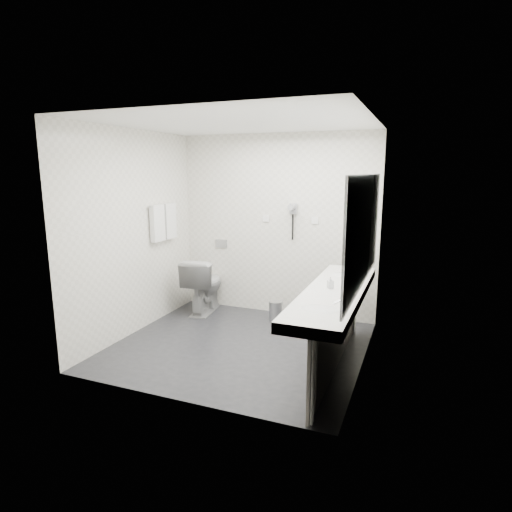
% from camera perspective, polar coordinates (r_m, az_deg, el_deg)
% --- Properties ---
extents(floor, '(2.80, 2.80, 0.00)m').
position_cam_1_polar(floor, '(5.05, -2.26, -11.95)').
color(floor, '#26272B').
rests_on(floor, ground).
extents(ceiling, '(2.80, 2.80, 0.00)m').
position_cam_1_polar(ceiling, '(4.66, -2.51, 17.53)').
color(ceiling, white).
rests_on(ceiling, wall_back).
extents(wall_back, '(2.80, 0.00, 2.80)m').
position_cam_1_polar(wall_back, '(5.90, 2.76, 4.07)').
color(wall_back, white).
rests_on(wall_back, floor).
extents(wall_front, '(2.80, 0.00, 2.80)m').
position_cam_1_polar(wall_front, '(3.57, -10.85, -0.96)').
color(wall_front, white).
rests_on(wall_front, floor).
extents(wall_left, '(0.00, 2.60, 2.60)m').
position_cam_1_polar(wall_left, '(5.41, -16.07, 2.98)').
color(wall_left, white).
rests_on(wall_left, floor).
extents(wall_right, '(0.00, 2.60, 2.60)m').
position_cam_1_polar(wall_right, '(4.33, 14.82, 1.03)').
color(wall_right, white).
rests_on(wall_right, floor).
extents(vanity_counter, '(0.55, 2.20, 0.10)m').
position_cam_1_polar(vanity_counter, '(4.28, 10.52, -5.10)').
color(vanity_counter, white).
rests_on(vanity_counter, floor).
extents(vanity_panel, '(0.03, 2.15, 0.75)m').
position_cam_1_polar(vanity_panel, '(4.41, 10.64, -10.42)').
color(vanity_panel, gray).
rests_on(vanity_panel, floor).
extents(vanity_post_near, '(0.06, 0.06, 0.75)m').
position_cam_1_polar(vanity_post_near, '(3.48, 7.70, -16.55)').
color(vanity_post_near, silver).
rests_on(vanity_post_near, floor).
extents(vanity_post_far, '(0.06, 0.06, 0.75)m').
position_cam_1_polar(vanity_post_far, '(5.38, 13.10, -6.51)').
color(vanity_post_far, silver).
rests_on(vanity_post_far, floor).
extents(mirror, '(0.02, 2.20, 1.05)m').
position_cam_1_polar(mirror, '(4.11, 14.41, 3.32)').
color(mirror, '#B2BCC6').
rests_on(mirror, wall_right).
extents(basin_near, '(0.40, 0.31, 0.05)m').
position_cam_1_polar(basin_near, '(3.66, 8.54, -7.30)').
color(basin_near, white).
rests_on(basin_near, vanity_counter).
extents(basin_far, '(0.40, 0.31, 0.05)m').
position_cam_1_polar(basin_far, '(4.89, 12.02, -2.65)').
color(basin_far, white).
rests_on(basin_far, vanity_counter).
extents(faucet_near, '(0.04, 0.04, 0.15)m').
position_cam_1_polar(faucet_near, '(3.60, 11.62, -6.25)').
color(faucet_near, silver).
rests_on(faucet_near, vanity_counter).
extents(faucet_far, '(0.04, 0.04, 0.15)m').
position_cam_1_polar(faucet_far, '(4.84, 14.33, -1.80)').
color(faucet_far, silver).
rests_on(faucet_far, vanity_counter).
extents(soap_bottle_a, '(0.08, 0.08, 0.12)m').
position_cam_1_polar(soap_bottle_a, '(4.28, 9.99, -3.54)').
color(soap_bottle_a, silver).
rests_on(soap_bottle_a, vanity_counter).
extents(soap_bottle_c, '(0.05, 0.05, 0.14)m').
position_cam_1_polar(soap_bottle_c, '(4.11, 12.51, -4.17)').
color(soap_bottle_c, silver).
rests_on(soap_bottle_c, vanity_counter).
extents(glass_left, '(0.07, 0.07, 0.12)m').
position_cam_1_polar(glass_left, '(4.42, 12.43, -3.15)').
color(glass_left, silver).
rests_on(glass_left, vanity_counter).
extents(glass_right, '(0.06, 0.06, 0.11)m').
position_cam_1_polar(glass_right, '(4.59, 12.84, -2.74)').
color(glass_right, silver).
rests_on(glass_right, vanity_counter).
extents(toilet, '(0.54, 0.83, 0.79)m').
position_cam_1_polar(toilet, '(6.13, -7.04, -3.86)').
color(toilet, white).
rests_on(toilet, floor).
extents(flush_plate, '(0.18, 0.02, 0.12)m').
position_cam_1_polar(flush_plate, '(6.25, -4.71, 1.68)').
color(flush_plate, '#B2B5BA').
rests_on(flush_plate, wall_back).
extents(pedal_bin, '(0.22, 0.22, 0.26)m').
position_cam_1_polar(pedal_bin, '(5.79, 2.67, -7.47)').
color(pedal_bin, '#B2B5BA').
rests_on(pedal_bin, floor).
extents(bin_lid, '(0.18, 0.18, 0.02)m').
position_cam_1_polar(bin_lid, '(5.75, 2.69, -6.20)').
color(bin_lid, '#B2B5BA').
rests_on(bin_lid, pedal_bin).
extents(towel_rail, '(0.02, 0.62, 0.02)m').
position_cam_1_polar(towel_rail, '(5.79, -12.53, 6.67)').
color(towel_rail, silver).
rests_on(towel_rail, wall_left).
extents(towel_near, '(0.07, 0.24, 0.48)m').
position_cam_1_polar(towel_near, '(5.70, -13.13, 4.34)').
color(towel_near, white).
rests_on(towel_near, towel_rail).
extents(towel_far, '(0.07, 0.24, 0.48)m').
position_cam_1_polar(towel_far, '(5.93, -11.60, 4.67)').
color(towel_far, white).
rests_on(towel_far, towel_rail).
extents(dryer_cradle, '(0.10, 0.04, 0.14)m').
position_cam_1_polar(dryer_cradle, '(5.77, 5.05, 6.37)').
color(dryer_cradle, '#98989D').
rests_on(dryer_cradle, wall_back).
extents(dryer_barrel, '(0.08, 0.14, 0.08)m').
position_cam_1_polar(dryer_barrel, '(5.70, 4.85, 6.62)').
color(dryer_barrel, '#98989D').
rests_on(dryer_barrel, dryer_cradle).
extents(dryer_cord, '(0.02, 0.02, 0.35)m').
position_cam_1_polar(dryer_cord, '(5.78, 4.96, 3.89)').
color(dryer_cord, black).
rests_on(dryer_cord, dryer_cradle).
extents(switch_plate_a, '(0.09, 0.02, 0.09)m').
position_cam_1_polar(switch_plate_a, '(5.92, 1.35, 5.09)').
color(switch_plate_a, white).
rests_on(switch_plate_a, wall_back).
extents(switch_plate_b, '(0.09, 0.02, 0.09)m').
position_cam_1_polar(switch_plate_b, '(5.72, 7.96, 4.76)').
color(switch_plate_b, white).
rests_on(switch_plate_b, wall_back).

